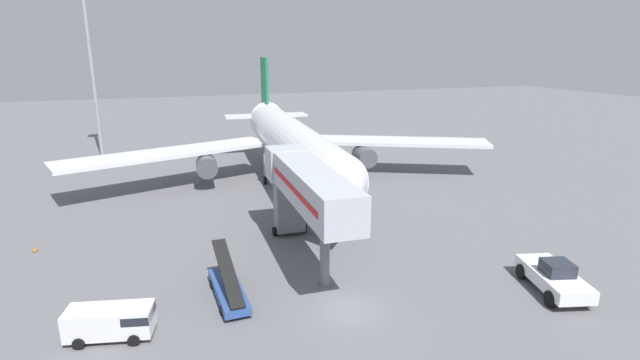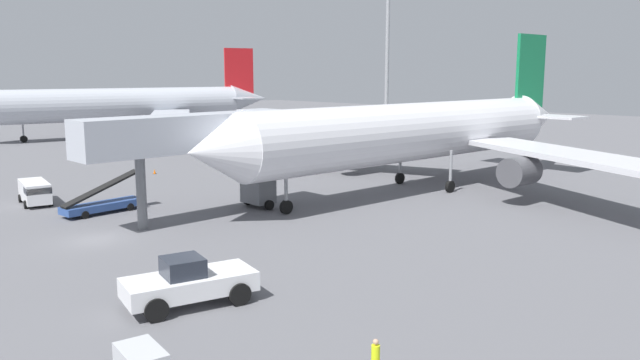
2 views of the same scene
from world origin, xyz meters
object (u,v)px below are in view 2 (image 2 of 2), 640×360
(jet_bridge, at_px, (202,139))
(pushback_tug, at_px, (189,283))
(ground_crew_worker_foreground, at_px, (375,360))
(airplane_at_gate, at_px, (421,132))
(safety_cone_alpha, at_px, (155,172))
(airplane_background, at_px, (132,104))
(service_van_near_left, at_px, (35,191))
(apron_light_mast, at_px, (388,2))
(belt_loader_truck, at_px, (102,204))

(jet_bridge, xyz_separation_m, pushback_tug, (14.64, -11.35, -4.91))
(jet_bridge, relative_size, pushback_tug, 2.56)
(pushback_tug, xyz_separation_m, ground_crew_worker_foreground, (11.23, 0.26, -0.23))
(airplane_at_gate, bearing_deg, pushback_tug, -73.34)
(airplane_at_gate, xyz_separation_m, ground_crew_worker_foreground, (21.01, -32.44, -4.58))
(ground_crew_worker_foreground, xyz_separation_m, safety_cone_alpha, (-46.98, 19.53, -0.62))
(jet_bridge, height_order, airplane_background, airplane_background)
(service_van_near_left, bearing_deg, pushback_tug, -8.37)
(ground_crew_worker_foreground, distance_m, apron_light_mast, 75.06)
(airplane_at_gate, bearing_deg, apron_light_mast, 133.77)
(belt_loader_truck, height_order, safety_cone_alpha, belt_loader_truck)
(pushback_tug, height_order, ground_crew_worker_foreground, pushback_tug)
(service_van_near_left, xyz_separation_m, ground_crew_worker_foreground, (39.97, -3.97, -0.24))
(apron_light_mast, bearing_deg, airplane_background, -156.02)
(apron_light_mast, bearing_deg, pushback_tug, -59.81)
(jet_bridge, height_order, service_van_near_left, jet_bridge)
(pushback_tug, distance_m, safety_cone_alpha, 40.88)
(jet_bridge, bearing_deg, ground_crew_worker_foreground, -23.20)
(airplane_at_gate, xyz_separation_m, pushback_tug, (9.79, -32.70, -4.35))
(belt_loader_truck, relative_size, service_van_near_left, 1.25)
(airplane_background, xyz_separation_m, apron_light_mast, (40.94, 18.21, 15.39))
(airplane_at_gate, relative_size, safety_cone_alpha, 106.16)
(pushback_tug, xyz_separation_m, apron_light_mast, (-33.31, 57.25, 19.82))
(safety_cone_alpha, bearing_deg, airplane_at_gate, 26.43)
(service_van_near_left, xyz_separation_m, apron_light_mast, (-4.57, 53.03, 19.81))
(belt_loader_truck, distance_m, apron_light_mast, 55.77)
(jet_bridge, relative_size, safety_cone_alpha, 33.03)
(service_van_near_left, distance_m, ground_crew_worker_foreground, 40.17)
(ground_crew_worker_foreground, bearing_deg, service_van_near_left, 174.33)
(safety_cone_alpha, bearing_deg, pushback_tug, -28.96)
(pushback_tug, relative_size, ground_crew_worker_foreground, 4.02)
(pushback_tug, distance_m, ground_crew_worker_foreground, 11.23)
(ground_crew_worker_foreground, xyz_separation_m, airplane_background, (-85.48, 38.78, 4.66))
(safety_cone_alpha, distance_m, airplane_background, 43.36)
(airplane_at_gate, bearing_deg, safety_cone_alpha, -153.57)
(apron_light_mast, bearing_deg, airplane_at_gate, -46.23)
(belt_loader_truck, bearing_deg, service_van_near_left, -161.67)
(pushback_tug, distance_m, airplane_background, 84.01)
(jet_bridge, distance_m, ground_crew_worker_foreground, 28.60)
(jet_bridge, relative_size, service_van_near_left, 3.28)
(belt_loader_truck, relative_size, apron_light_mast, 0.21)
(belt_loader_truck, distance_m, airplane_background, 62.02)
(pushback_tug, bearing_deg, airplane_at_gate, 106.66)
(apron_light_mast, bearing_deg, service_van_near_left, -85.07)
(pushback_tug, xyz_separation_m, service_van_near_left, (-28.74, 4.23, 0.01))
(airplane_at_gate, relative_size, jet_bridge, 3.21)
(airplane_at_gate, height_order, pushback_tug, airplane_at_gate)
(jet_bridge, bearing_deg, pushback_tug, -37.79)
(ground_crew_worker_foreground, relative_size, apron_light_mast, 0.05)
(airplane_background, height_order, apron_light_mast, apron_light_mast)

